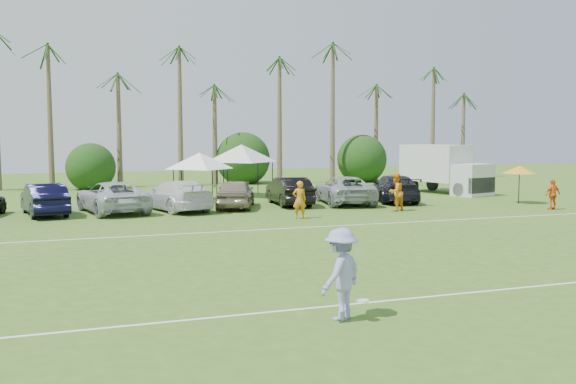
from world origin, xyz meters
name	(u,v)px	position (x,y,z in m)	size (l,w,h in m)	color
ground	(466,321)	(0.00, 0.00, 0.00)	(120.00, 120.00, 0.00)	#3C621D
field_lines	(322,255)	(0.00, 8.00, 0.01)	(80.00, 12.10, 0.01)	white
palm_tree_3	(58,49)	(-8.00, 38.00, 10.06)	(2.40, 2.40, 11.90)	brown
palm_tree_4	(116,87)	(-4.00, 38.00, 7.48)	(2.40, 2.40, 8.90)	brown
palm_tree_5	(171,77)	(0.00, 38.00, 8.35)	(2.40, 2.40, 9.90)	brown
palm_tree_6	(222,67)	(4.00, 38.00, 9.21)	(2.40, 2.40, 10.90)	brown
palm_tree_7	(271,58)	(8.00, 38.00, 10.06)	(2.40, 2.40, 11.90)	brown
palm_tree_8	(328,92)	(13.00, 38.00, 7.48)	(2.40, 2.40, 8.90)	brown
palm_tree_9	(382,83)	(18.00, 38.00, 8.35)	(2.40, 2.40, 9.90)	brown
palm_tree_10	(433,75)	(23.00, 38.00, 9.21)	(2.40, 2.40, 10.90)	brown
palm_tree_11	(472,67)	(27.00, 38.00, 10.06)	(2.40, 2.40, 11.90)	brown
bush_tree_1	(90,164)	(-6.00, 39.00, 1.80)	(4.00, 4.00, 4.00)	brown
bush_tree_2	(244,162)	(6.00, 39.00, 1.80)	(4.00, 4.00, 4.00)	brown
bush_tree_3	(355,160)	(16.00, 39.00, 1.80)	(4.00, 4.00, 4.00)	brown
sideline_player_a	(299,200)	(2.53, 16.85, 0.89)	(0.65, 0.43, 1.79)	orange
sideline_player_b	(396,192)	(8.32, 18.04, 0.99)	(0.96, 0.75, 1.98)	orange
sideline_player_c	(553,194)	(16.49, 15.83, 0.81)	(0.95, 0.40, 1.63)	orange
box_truck	(445,167)	(16.51, 26.06, 1.75)	(3.95, 6.75, 3.27)	silver
canopy_tent_left	(200,153)	(-0.24, 26.43, 2.90)	(4.18, 4.18, 3.38)	black
canopy_tent_right	(241,144)	(2.90, 28.44, 3.34)	(4.81, 4.81, 3.90)	black
market_umbrella	(520,170)	(16.85, 18.94, 1.95)	(1.96, 1.96, 2.18)	black
frisbee_player	(341,274)	(-2.46, 1.00, 0.99)	(1.47, 1.32, 1.97)	#9B96D5
parked_car_1	(44,199)	(-8.86, 22.29, 0.80)	(1.68, 4.83, 1.59)	black
parked_car_2	(112,197)	(-5.63, 22.33, 0.80)	(2.64, 5.72, 1.59)	silver
parked_car_3	(176,195)	(-2.40, 22.07, 0.80)	(2.23, 5.48, 1.59)	white
parked_car_4	(235,193)	(0.83, 22.18, 0.80)	(1.88, 4.67, 1.59)	gray
parked_car_5	(289,191)	(4.05, 22.56, 0.80)	(1.68, 4.83, 1.59)	black
parked_car_6	(344,190)	(7.28, 22.15, 0.80)	(2.64, 5.72, 1.59)	#A5AAB2
parked_car_7	(394,188)	(10.51, 22.22, 0.80)	(2.23, 5.48, 1.59)	black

